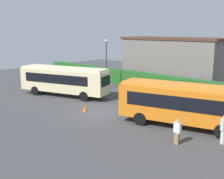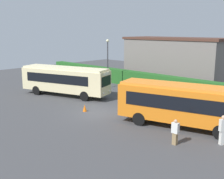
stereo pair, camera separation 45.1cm
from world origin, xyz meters
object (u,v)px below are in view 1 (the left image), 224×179
object	(u,v)px
person_left	(177,131)
person_center	(224,128)
bus_orange	(183,103)
lamppost	(106,58)
bus_cream	(64,79)
traffic_cone	(85,108)

from	to	relation	value
person_left	person_center	world-z (taller)	person_center
bus_orange	person_center	world-z (taller)	bus_orange
bus_orange	lamppost	world-z (taller)	lamppost
person_center	lamppost	bearing A→B (deg)	8.43
bus_cream	person_center	world-z (taller)	bus_cream
bus_cream	bus_orange	distance (m)	14.39
bus_cream	bus_orange	world-z (taller)	bus_orange
bus_orange	person_left	xyz separation A→B (m)	(1.40, -3.06, -0.98)
lamppost	traffic_cone	bearing A→B (deg)	-55.64
bus_cream	lamppost	size ratio (longest dim) A/B	1.72
person_left	bus_cream	bearing A→B (deg)	-101.35
person_left	person_center	size ratio (longest dim) A/B	0.86
person_center	traffic_cone	world-z (taller)	person_center
person_left	traffic_cone	world-z (taller)	person_left
person_left	person_center	distance (m)	2.94
person_left	person_center	xyz separation A→B (m)	(2.09, 2.07, 0.16)
bus_orange	lamppost	bearing A→B (deg)	140.06
person_center	traffic_cone	bearing A→B (deg)	37.54
bus_orange	traffic_cone	xyz separation A→B (m)	(-8.25, -2.33, -1.54)
lamppost	bus_orange	bearing A→B (deg)	-24.16
bus_cream	traffic_cone	distance (m)	6.76
bus_orange	person_center	bearing A→B (deg)	-31.67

